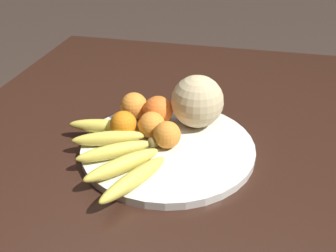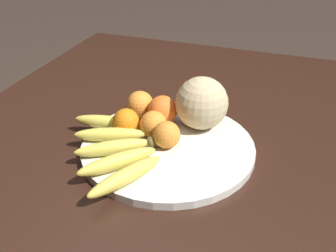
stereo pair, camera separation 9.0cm
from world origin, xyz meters
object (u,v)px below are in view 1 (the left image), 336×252
object	(u,v)px
melon	(197,101)
orange_back_right	(158,111)
kitchen_table	(155,164)
orange_back_left	(167,135)
orange_front_left	(123,124)
banana_bunch	(117,151)
orange_front_right	(134,106)
fruit_bowl	(168,147)
orange_mid_center	(151,125)

from	to	relation	value
melon	orange_back_right	xyz separation A→B (m)	(0.02, -0.10, -0.03)
kitchen_table	orange_back_left	xyz separation A→B (m)	(0.06, 0.05, 0.13)
kitchen_table	orange_front_left	size ratio (longest dim) A/B	21.42
kitchen_table	orange_back_right	bearing A→B (deg)	-179.07
orange_front_left	orange_back_right	distance (m)	0.10
orange_front_left	banana_bunch	bearing A→B (deg)	8.87
kitchen_table	melon	distance (m)	0.20
kitchen_table	orange_front_right	bearing A→B (deg)	-127.91
fruit_bowl	orange_back_right	xyz separation A→B (m)	(-0.09, -0.05, 0.05)
orange_back_right	orange_back_left	bearing A→B (deg)	25.53
kitchen_table	orange_back_left	world-z (taller)	orange_back_left
melon	orange_front_left	xyz separation A→B (m)	(0.09, -0.16, -0.03)
orange_front_left	orange_front_right	distance (m)	0.09
orange_front_left	orange_back_left	size ratio (longest dim) A/B	1.01
orange_back_left	orange_mid_center	bearing A→B (deg)	-124.60
fruit_bowl	orange_front_right	xyz separation A→B (m)	(-0.10, -0.11, 0.04)
banana_bunch	orange_front_right	size ratio (longest dim) A/B	4.25
orange_back_left	orange_back_right	distance (m)	0.11
kitchen_table	banana_bunch	size ratio (longest dim) A/B	4.64
orange_mid_center	orange_front_left	bearing A→B (deg)	-80.29
orange_front_left	orange_back_left	distance (m)	0.11
orange_front_left	orange_back_right	size ratio (longest dim) A/B	0.86
fruit_bowl	orange_back_right	distance (m)	0.11
orange_front_right	orange_back_right	bearing A→B (deg)	77.66
orange_back_right	fruit_bowl	bearing A→B (deg)	27.95
melon	orange_front_left	world-z (taller)	melon
kitchen_table	orange_front_left	bearing A→B (deg)	-61.67
fruit_bowl	orange_front_right	distance (m)	0.16
orange_front_left	kitchen_table	bearing A→B (deg)	118.33
fruit_bowl	melon	distance (m)	0.14
melon	orange_mid_center	distance (m)	0.13
orange_front_left	orange_front_right	world-z (taller)	orange_front_right
orange_back_right	melon	bearing A→B (deg)	100.81
orange_front_right	orange_back_left	xyz separation A→B (m)	(0.11, 0.11, -0.00)
orange_front_right	banana_bunch	bearing A→B (deg)	4.75
orange_mid_center	orange_back_right	distance (m)	0.06
orange_front_right	orange_back_left	distance (m)	0.16
orange_back_left	orange_back_right	xyz separation A→B (m)	(-0.10, -0.05, 0.01)
fruit_bowl	melon	size ratio (longest dim) A/B	3.12
orange_mid_center	orange_back_right	world-z (taller)	orange_back_right
melon	orange_back_left	distance (m)	0.13
banana_bunch	fruit_bowl	bearing A→B (deg)	-177.15
orange_mid_center	banana_bunch	bearing A→B (deg)	-26.83
melon	orange_front_left	bearing A→B (deg)	-60.34
fruit_bowl	melon	world-z (taller)	melon
banana_bunch	kitchen_table	bearing A→B (deg)	-147.97
kitchen_table	orange_front_right	xyz separation A→B (m)	(-0.05, -0.07, 0.14)
banana_bunch	orange_back_left	distance (m)	0.12
melon	orange_back_right	world-z (taller)	melon
kitchen_table	fruit_bowl	xyz separation A→B (m)	(0.05, 0.05, 0.09)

